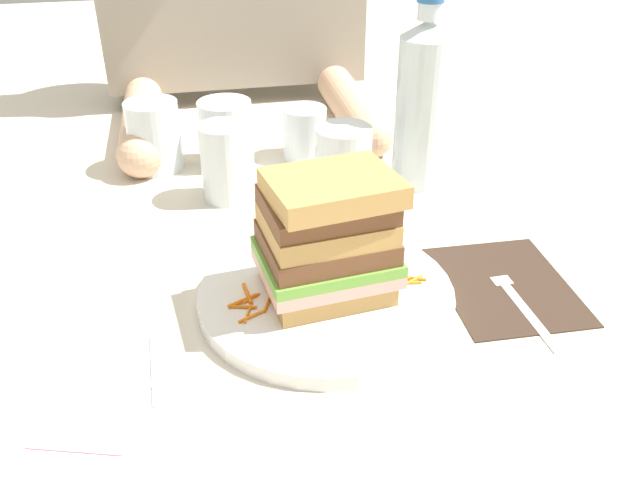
% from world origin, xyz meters
% --- Properties ---
extents(ground_plane, '(3.00, 3.00, 0.00)m').
position_xyz_m(ground_plane, '(0.00, 0.00, 0.00)').
color(ground_plane, beige).
extents(main_plate, '(0.26, 0.26, 0.02)m').
position_xyz_m(main_plate, '(0.01, -0.03, 0.01)').
color(main_plate, white).
rests_on(main_plate, ground_plane).
extents(sandwich, '(0.14, 0.12, 0.13)m').
position_xyz_m(sandwich, '(0.01, -0.03, 0.08)').
color(sandwich, tan).
rests_on(sandwich, main_plate).
extents(carrot_shred_0, '(0.03, 0.01, 0.00)m').
position_xyz_m(carrot_shred_0, '(-0.07, -0.04, 0.02)').
color(carrot_shred_0, orange).
rests_on(carrot_shred_0, main_plate).
extents(carrot_shred_1, '(0.03, 0.02, 0.00)m').
position_xyz_m(carrot_shred_1, '(-0.06, -0.06, 0.02)').
color(carrot_shred_1, orange).
rests_on(carrot_shred_1, main_plate).
extents(carrot_shred_2, '(0.03, 0.02, 0.00)m').
position_xyz_m(carrot_shred_2, '(-0.07, -0.03, 0.02)').
color(carrot_shred_2, orange).
rests_on(carrot_shred_2, main_plate).
extents(carrot_shred_3, '(0.01, 0.03, 0.00)m').
position_xyz_m(carrot_shred_3, '(-0.05, -0.04, 0.02)').
color(carrot_shred_3, orange).
rests_on(carrot_shred_3, main_plate).
extents(carrot_shred_4, '(0.01, 0.03, 0.00)m').
position_xyz_m(carrot_shred_4, '(-0.07, -0.05, 0.02)').
color(carrot_shred_4, orange).
rests_on(carrot_shred_4, main_plate).
extents(carrot_shred_5, '(0.02, 0.01, 0.00)m').
position_xyz_m(carrot_shred_5, '(-0.06, -0.03, 0.02)').
color(carrot_shred_5, orange).
rests_on(carrot_shred_5, main_plate).
extents(carrot_shred_6, '(0.01, 0.02, 0.00)m').
position_xyz_m(carrot_shred_6, '(-0.04, -0.02, 0.02)').
color(carrot_shred_6, orange).
rests_on(carrot_shred_6, main_plate).
extents(carrot_shred_7, '(0.01, 0.03, 0.00)m').
position_xyz_m(carrot_shred_7, '(-0.06, -0.02, 0.02)').
color(carrot_shred_7, orange).
rests_on(carrot_shred_7, main_plate).
extents(carrot_shred_8, '(0.02, 0.01, 0.00)m').
position_xyz_m(carrot_shred_8, '(0.08, -0.02, 0.02)').
color(carrot_shred_8, orange).
rests_on(carrot_shred_8, main_plate).
extents(carrot_shred_9, '(0.02, 0.01, 0.00)m').
position_xyz_m(carrot_shred_9, '(0.10, -0.03, 0.02)').
color(carrot_shred_9, orange).
rests_on(carrot_shred_9, main_plate).
extents(carrot_shred_10, '(0.03, 0.00, 0.00)m').
position_xyz_m(carrot_shred_10, '(0.09, -0.03, 0.02)').
color(carrot_shred_10, orange).
rests_on(carrot_shred_10, main_plate).
extents(carrot_shred_11, '(0.03, 0.02, 0.00)m').
position_xyz_m(carrot_shred_11, '(0.09, -0.01, 0.02)').
color(carrot_shred_11, orange).
rests_on(carrot_shred_11, main_plate).
extents(carrot_shred_12, '(0.00, 0.03, 0.00)m').
position_xyz_m(carrot_shred_12, '(0.10, -0.01, 0.02)').
color(carrot_shred_12, orange).
rests_on(carrot_shred_12, main_plate).
extents(carrot_shred_13, '(0.03, 0.02, 0.00)m').
position_xyz_m(carrot_shred_13, '(0.07, -0.03, 0.02)').
color(carrot_shred_13, orange).
rests_on(carrot_shred_13, main_plate).
extents(carrot_shred_14, '(0.02, 0.01, 0.00)m').
position_xyz_m(carrot_shred_14, '(0.10, -0.04, 0.02)').
color(carrot_shred_14, orange).
rests_on(carrot_shred_14, main_plate).
extents(carrot_shred_15, '(0.03, 0.01, 0.00)m').
position_xyz_m(carrot_shred_15, '(0.08, -0.00, 0.02)').
color(carrot_shred_15, orange).
rests_on(carrot_shred_15, main_plate).
extents(carrot_shred_16, '(0.02, 0.01, 0.00)m').
position_xyz_m(carrot_shred_16, '(0.11, -0.03, 0.02)').
color(carrot_shred_16, orange).
rests_on(carrot_shred_16, main_plate).
extents(napkin_dark, '(0.13, 0.17, 0.00)m').
position_xyz_m(napkin_dark, '(0.20, -0.04, 0.00)').
color(napkin_dark, '#38281E').
rests_on(napkin_dark, ground_plane).
extents(fork, '(0.02, 0.17, 0.00)m').
position_xyz_m(fork, '(0.20, -0.06, 0.00)').
color(fork, silver).
rests_on(fork, napkin_dark).
extents(knife, '(0.02, 0.20, 0.00)m').
position_xyz_m(knife, '(-0.15, -0.05, 0.00)').
color(knife, silver).
rests_on(knife, ground_plane).
extents(juice_glass, '(0.07, 0.07, 0.09)m').
position_xyz_m(juice_glass, '(0.08, 0.20, 0.04)').
color(juice_glass, white).
rests_on(juice_glass, ground_plane).
extents(water_bottle, '(0.07, 0.07, 0.25)m').
position_xyz_m(water_bottle, '(0.19, 0.21, 0.11)').
color(water_bottle, silver).
rests_on(water_bottle, ground_plane).
extents(empty_tumbler_0, '(0.07, 0.07, 0.09)m').
position_xyz_m(empty_tumbler_0, '(-0.05, 0.33, 0.05)').
color(empty_tumbler_0, silver).
rests_on(empty_tumbler_0, ground_plane).
extents(empty_tumbler_1, '(0.06, 0.06, 0.07)m').
position_xyz_m(empty_tumbler_1, '(0.06, 0.33, 0.04)').
color(empty_tumbler_1, silver).
rests_on(empty_tumbler_1, ground_plane).
extents(empty_tumbler_2, '(0.06, 0.06, 0.10)m').
position_xyz_m(empty_tumbler_2, '(-0.06, 0.22, 0.05)').
color(empty_tumbler_2, silver).
rests_on(empty_tumbler_2, ground_plane).
extents(empty_tumbler_3, '(0.07, 0.07, 0.10)m').
position_xyz_m(empty_tumbler_3, '(-0.15, 0.33, 0.05)').
color(empty_tumbler_3, silver).
rests_on(empty_tumbler_3, ground_plane).
extents(side_plate, '(0.18, 0.18, 0.01)m').
position_xyz_m(side_plate, '(-0.30, 0.04, 0.01)').
color(side_plate, white).
rests_on(side_plate, ground_plane).
extents(napkin_pink, '(0.10, 0.10, 0.00)m').
position_xyz_m(napkin_pink, '(-0.20, -0.14, 0.00)').
color(napkin_pink, pink).
rests_on(napkin_pink, ground_plane).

